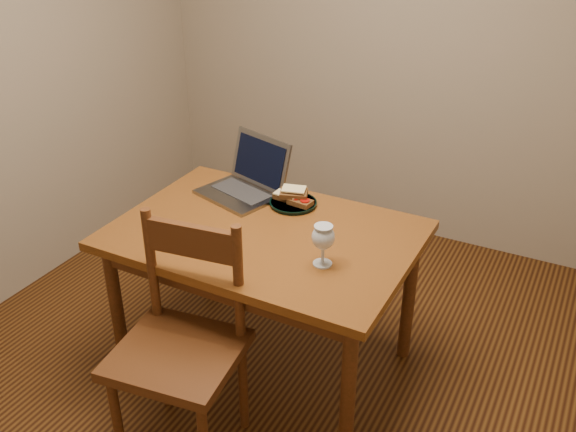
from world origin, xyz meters
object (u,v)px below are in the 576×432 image
at_px(table, 265,248).
at_px(milk_glass, 323,245).
at_px(chair, 179,337).
at_px(plate, 293,203).
at_px(laptop, 248,179).

height_order(table, milk_glass, milk_glass).
xyz_separation_m(table, chair, (-0.06, -0.57, -0.11)).
bearing_deg(plate, milk_glass, -49.91).
height_order(chair, plate, chair).
bearing_deg(milk_glass, laptop, 144.40).
xyz_separation_m(table, plate, (-0.00, 0.28, 0.10)).
bearing_deg(table, chair, -95.68).
bearing_deg(milk_glass, chair, -131.45).
bearing_deg(plate, laptop, 173.80).
distance_m(chair, milk_glass, 0.66).
bearing_deg(chair, plate, 78.87).
bearing_deg(chair, table, 76.96).
distance_m(chair, plate, 0.87).
bearing_deg(milk_glass, plate, 130.09).
xyz_separation_m(chair, laptop, (-0.21, 0.88, 0.27)).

